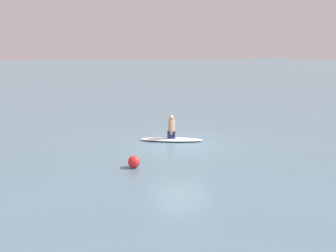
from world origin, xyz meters
TOP-DOWN VIEW (x-y plane):
  - ground_plane at (0.00, 0.00)m, footprint 400.00×400.00m
  - surfboard at (0.04, -0.76)m, footprint 2.73×2.14m
  - person_paddler at (0.04, -0.76)m, footprint 0.44×0.42m
  - buoy_marker at (3.16, 2.21)m, footprint 0.43×0.43m

SIDE VIEW (x-z plane):
  - ground_plane at x=0.00m, z-range 0.00..0.00m
  - surfboard at x=0.04m, z-range 0.00..0.13m
  - buoy_marker at x=3.16m, z-range 0.00..0.43m
  - person_paddler at x=0.04m, z-range 0.09..1.12m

